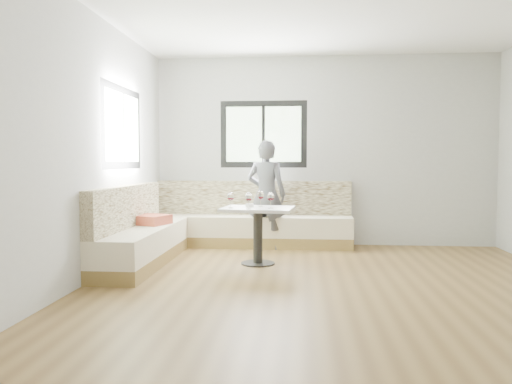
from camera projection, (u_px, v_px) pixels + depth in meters
room at (327, 144)px, 5.01m from camera, size 5.01×5.01×2.81m
banquette at (208, 229)px, 6.76m from camera, size 2.90×2.80×0.95m
table at (258, 222)px, 6.00m from camera, size 0.90×0.73×0.69m
person at (266, 195)px, 7.08m from camera, size 0.63×0.48×1.54m
olive_ramekin at (250, 205)px, 6.05m from camera, size 0.10×0.10×0.04m
wine_glass_a at (231, 197)px, 5.89m from camera, size 0.09×0.09×0.19m
wine_glass_b at (249, 197)px, 5.78m from camera, size 0.09×0.09×0.19m
wine_glass_c at (271, 197)px, 5.85m from camera, size 0.09×0.09×0.19m
wine_glass_d at (261, 196)px, 6.11m from camera, size 0.09×0.09×0.19m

